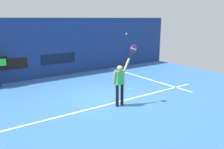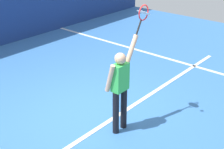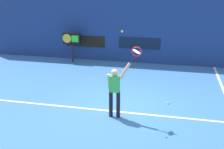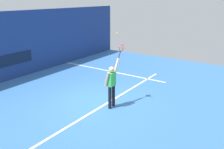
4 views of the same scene
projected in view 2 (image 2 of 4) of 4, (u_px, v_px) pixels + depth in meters
ground_plane at (92, 115)px, 7.07m from camera, size 18.00×18.00×0.00m
court_baseline at (108, 122)px, 6.80m from camera, size 10.00×0.10×0.01m
court_sideline at (129, 47)px, 10.95m from camera, size 0.10×7.00×0.01m
tennis_player at (120, 86)px, 6.14m from camera, size 0.76×0.31×1.94m
tennis_racket at (143, 14)px, 6.06m from camera, size 0.44×0.27×0.61m
spare_ball at (121, 80)px, 8.57m from camera, size 0.07×0.07×0.07m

